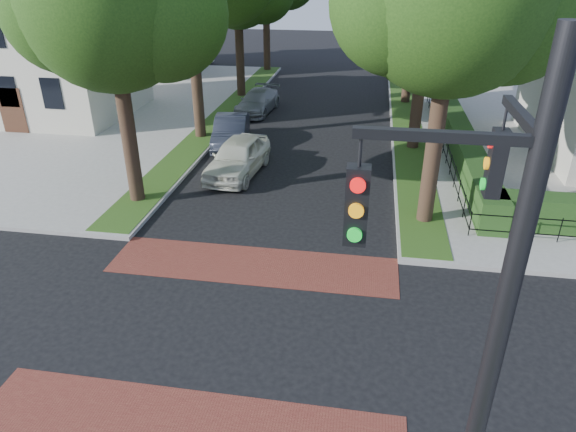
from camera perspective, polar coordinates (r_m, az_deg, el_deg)
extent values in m
plane|color=black|center=(13.73, -6.90, -12.54)|extent=(120.00, 120.00, 0.00)
cube|color=gray|center=(37.95, -28.52, 10.64)|extent=(30.00, 30.00, 0.15)
cube|color=maroon|center=(16.23, -3.89, -5.46)|extent=(9.00, 2.20, 0.01)
cube|color=maroon|center=(11.57, -11.44, -22.40)|extent=(9.00, 2.20, 0.01)
cube|color=#224112|center=(30.51, 13.05, 10.04)|extent=(1.60, 29.80, 0.02)
cube|color=#224112|center=(31.64, -7.17, 11.12)|extent=(1.60, 29.80, 0.02)
cylinder|color=black|center=(17.93, 16.26, 10.15)|extent=(0.56, 0.56, 7.35)
sphere|color=#1C3B10|center=(17.90, 23.46, 20.52)|extent=(4.65, 4.65, 4.65)
sphere|color=#1C3B10|center=(16.97, 12.41, 22.08)|extent=(4.34, 4.34, 4.34)
cylinder|color=black|center=(25.64, 14.60, 15.60)|extent=(0.56, 0.56, 7.70)
cylinder|color=black|center=(34.58, 13.46, 17.60)|extent=(0.56, 0.56, 6.65)
cylinder|color=black|center=(43.46, 12.87, 19.68)|extent=(0.56, 0.56, 7.00)
cylinder|color=black|center=(19.88, -17.65, 11.03)|extent=(0.56, 0.56, 7.00)
sphere|color=#1C3B10|center=(19.28, -19.27, 21.62)|extent=(6.00, 6.00, 6.00)
sphere|color=#1C3B10|center=(18.89, -13.90, 20.97)|extent=(4.50, 4.50, 4.50)
sphere|color=#1C3B10|center=(19.86, -23.49, 20.20)|extent=(4.20, 4.20, 4.20)
cylinder|color=black|center=(26.98, -10.34, 16.92)|extent=(0.56, 0.56, 8.05)
cylinder|color=black|center=(35.59, -5.42, 18.60)|extent=(0.56, 0.56, 6.86)
cylinder|color=black|center=(44.28, -2.41, 20.50)|extent=(0.56, 0.56, 7.14)
cube|color=#1C3E15|center=(26.71, 18.53, 8.27)|extent=(1.00, 18.00, 1.20)
cube|color=beige|center=(34.22, -25.19, 15.65)|extent=(9.00, 8.00, 6.50)
cube|color=beige|center=(46.41, -15.61, 19.51)|extent=(9.00, 8.00, 6.50)
cylinder|color=black|center=(7.37, 22.01, -13.43)|extent=(0.26, 0.26, 8.00)
cube|color=black|center=(5.84, 17.12, 8.44)|extent=(2.00, 0.12, 0.12)
cube|color=black|center=(6.89, 24.66, 9.92)|extent=(0.12, 1.80, 0.12)
cube|color=black|center=(6.11, 7.63, 1.12)|extent=(0.28, 0.22, 1.00)
cylinder|color=red|center=(5.86, 7.77, 3.39)|extent=(0.18, 0.05, 0.18)
cylinder|color=orange|center=(5.99, 7.58, 0.59)|extent=(0.18, 0.05, 0.18)
cylinder|color=#0CB226|center=(6.14, 7.40, -2.09)|extent=(0.18, 0.05, 0.18)
cube|color=black|center=(7.89, 22.12, 5.40)|extent=(0.22, 0.28, 1.00)
cylinder|color=red|center=(7.76, 21.59, 7.68)|extent=(0.05, 0.18, 0.18)
cylinder|color=orange|center=(7.86, 21.20, 5.49)|extent=(0.05, 0.18, 0.18)
cylinder|color=#0CB226|center=(7.98, 20.83, 3.35)|extent=(0.05, 0.18, 0.18)
imported|color=silver|center=(22.74, -5.59, 6.55)|extent=(2.36, 4.90, 1.61)
imported|color=#1E222D|center=(26.47, -6.35, 9.34)|extent=(2.28, 4.74, 1.50)
imported|color=gray|center=(32.39, -3.39, 12.58)|extent=(2.31, 4.78, 1.34)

